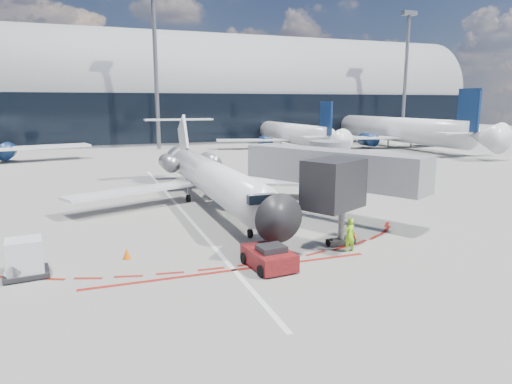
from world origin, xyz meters
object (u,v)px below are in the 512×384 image
object	(u,v)px
regional_jet	(209,176)
ramp_worker	(349,235)
pushback_tug	(269,257)
uld_container	(25,258)

from	to	relation	value
regional_jet	ramp_worker	size ratio (longest dim) A/B	14.53
ramp_worker	regional_jet	bearing A→B (deg)	-81.85
pushback_tug	uld_container	distance (m)	11.19
pushback_tug	ramp_worker	world-z (taller)	ramp_worker
pushback_tug	uld_container	xyz separation A→B (m)	(-10.86, 2.67, 0.36)
regional_jet	pushback_tug	size ratio (longest dim) A/B	5.81
ramp_worker	uld_container	world-z (taller)	ramp_worker
regional_jet	pushback_tug	world-z (taller)	regional_jet
pushback_tug	uld_container	world-z (taller)	uld_container
ramp_worker	pushback_tug	bearing A→B (deg)	0.75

